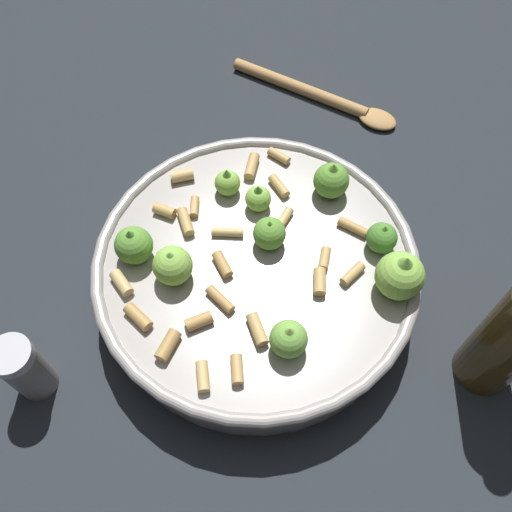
% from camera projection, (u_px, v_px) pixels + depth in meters
% --- Properties ---
extents(ground_plane, '(2.40, 2.40, 0.00)m').
position_uv_depth(ground_plane, '(256.00, 287.00, 0.60)').
color(ground_plane, '#23282D').
extents(cooking_pan, '(0.34, 0.34, 0.11)m').
position_uv_depth(cooking_pan, '(257.00, 271.00, 0.57)').
color(cooking_pan, '#9E9993').
rests_on(cooking_pan, ground).
extents(pepper_shaker, '(0.04, 0.04, 0.08)m').
position_uv_depth(pepper_shaker, '(25.00, 369.00, 0.51)').
color(pepper_shaker, gray).
rests_on(pepper_shaker, ground).
extents(wooden_spoon, '(0.04, 0.25, 0.02)m').
position_uv_depth(wooden_spoon, '(322.00, 97.00, 0.75)').
color(wooden_spoon, '#B2844C').
rests_on(wooden_spoon, ground).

